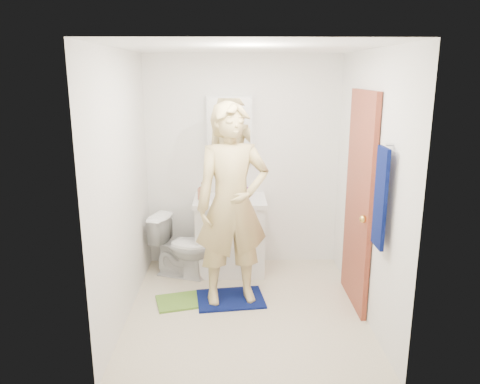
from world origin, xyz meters
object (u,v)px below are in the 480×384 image
vanity_cabinet (230,237)px  toothbrush_cup (245,192)px  towel (381,198)px  toilet (182,246)px  medicine_cabinet (230,128)px  soap_dispenser (202,191)px  man (232,205)px

vanity_cabinet → toothbrush_cup: toothbrush_cup is taller
towel → toilet: size_ratio=1.17×
towel → toothbrush_cup: bearing=122.5°
medicine_cabinet → soap_dispenser: 0.76m
vanity_cabinet → soap_dispenser: 0.62m
towel → toilet: (-1.71, 1.36, -0.91)m
toothbrush_cup → toilet: bearing=-161.7°
towel → toothbrush_cup: 1.92m
towel → toothbrush_cup: (-1.01, 1.59, -0.35)m
medicine_cabinet → toothbrush_cup: medicine_cabinet is taller
medicine_cabinet → toilet: (-0.53, -0.35, -1.26)m
toilet → toothbrush_cup: 0.92m
toilet → man: size_ratio=0.35×
vanity_cabinet → soap_dispenser: soap_dispenser is taller
medicine_cabinet → towel: (1.18, -1.71, -0.35)m
medicine_cabinet → toilet: 1.41m
towel → toothbrush_cup: towel is taller
soap_dispenser → man: size_ratio=0.10×
medicine_cabinet → toothbrush_cup: bearing=-35.6°
towel → soap_dispenser: towel is taller
medicine_cabinet → towel: size_ratio=0.87×
towel → man: 1.40m
towel → man: man is taller
toilet → vanity_cabinet: bearing=-57.8°
medicine_cabinet → towel: medicine_cabinet is taller
soap_dispenser → man: 0.79m
toothbrush_cup → man: (-0.15, -0.85, 0.09)m
toilet → soap_dispenser: soap_dispenser is taller
toilet → toothbrush_cup: size_ratio=5.61×
medicine_cabinet → soap_dispenser: bearing=-139.6°
vanity_cabinet → toothbrush_cup: size_ratio=6.59×
vanity_cabinet → soap_dispenser: size_ratio=4.15×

